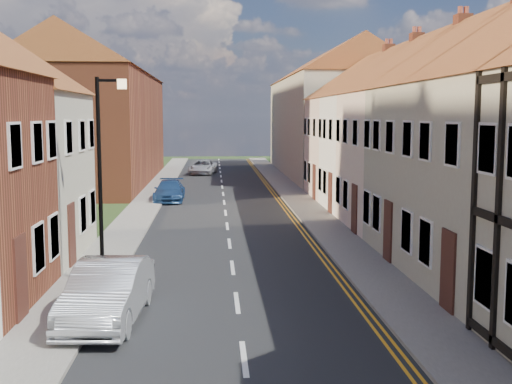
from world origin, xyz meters
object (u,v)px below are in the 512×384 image
car_mid (108,292)px  car_distant (203,167)px  lamppost (103,167)px  car_far (170,191)px

car_mid → car_distant: car_mid is taller
lamppost → car_mid: size_ratio=1.33×
lamppost → car_distant: 36.35m
car_mid → car_far: bearing=94.1°
car_far → car_distant: 17.32m
car_far → car_distant: bearing=84.5°
car_distant → car_mid: bearing=-83.8°
car_mid → car_distant: bearing=91.7°
car_distant → car_far: bearing=-87.0°
lamppost → car_distant: (2.31, 36.16, -2.93)m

